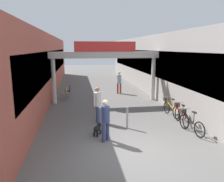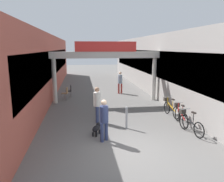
# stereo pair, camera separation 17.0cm
# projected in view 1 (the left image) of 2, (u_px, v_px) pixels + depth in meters

# --- Properties ---
(ground_plane) EXTENTS (80.00, 80.00, 0.00)m
(ground_plane) POSITION_uv_depth(u_px,v_px,m) (131.00, 151.00, 7.75)
(ground_plane) COLOR #605E5B
(storefront_left) EXTENTS (3.00, 26.00, 4.51)m
(storefront_left) POSITION_uv_depth(u_px,v_px,m) (35.00, 65.00, 17.19)
(storefront_left) COLOR #B25142
(storefront_left) RESTS_ON ground_plane
(storefront_right) EXTENTS (3.00, 26.00, 4.51)m
(storefront_right) POSITION_uv_depth(u_px,v_px,m) (158.00, 64.00, 18.75)
(storefront_right) COLOR #9E9993
(storefront_right) RESTS_ON ground_plane
(arcade_sign_gateway) EXTENTS (7.40, 0.47, 3.98)m
(arcade_sign_gateway) POSITION_uv_depth(u_px,v_px,m) (105.00, 60.00, 14.28)
(arcade_sign_gateway) COLOR beige
(arcade_sign_gateway) RESTS_ON ground_plane
(pedestrian_with_dog) EXTENTS (0.48, 0.48, 1.66)m
(pedestrian_with_dog) POSITION_uv_depth(u_px,v_px,m) (105.00, 118.00, 8.38)
(pedestrian_with_dog) COLOR navy
(pedestrian_with_dog) RESTS_ON ground_plane
(pedestrian_companion) EXTENTS (0.39, 0.40, 1.75)m
(pedestrian_companion) POSITION_uv_depth(u_px,v_px,m) (97.00, 102.00, 10.53)
(pedestrian_companion) COLOR navy
(pedestrian_companion) RESTS_ON ground_plane
(pedestrian_carrying_crate) EXTENTS (0.41, 0.41, 1.75)m
(pedestrian_carrying_crate) POSITION_uv_depth(u_px,v_px,m) (119.00, 81.00, 17.25)
(pedestrian_carrying_crate) COLOR #99332D
(pedestrian_carrying_crate) RESTS_ON ground_plane
(dog_on_leash) EXTENTS (0.48, 0.66, 0.47)m
(dog_on_leash) POSITION_uv_depth(u_px,v_px,m) (98.00, 128.00, 9.12)
(dog_on_leash) COLOR black
(dog_on_leash) RESTS_ON ground_plane
(bicycle_black_nearest) EXTENTS (0.46, 1.68, 0.98)m
(bicycle_black_nearest) POSITION_uv_depth(u_px,v_px,m) (190.00, 122.00, 9.39)
(bicycle_black_nearest) COLOR black
(bicycle_black_nearest) RESTS_ON ground_plane
(bicycle_red_second) EXTENTS (0.46, 1.69, 0.98)m
(bicycle_red_second) POSITION_uv_depth(u_px,v_px,m) (181.00, 115.00, 10.48)
(bicycle_red_second) COLOR black
(bicycle_red_second) RESTS_ON ground_plane
(bicycle_orange_third) EXTENTS (0.46, 1.69, 0.98)m
(bicycle_orange_third) POSITION_uv_depth(u_px,v_px,m) (170.00, 108.00, 11.69)
(bicycle_orange_third) COLOR black
(bicycle_orange_third) RESTS_ON ground_plane
(bollard_post_metal) EXTENTS (0.10, 0.10, 1.02)m
(bollard_post_metal) POSITION_uv_depth(u_px,v_px,m) (127.00, 117.00, 9.81)
(bollard_post_metal) COLOR gray
(bollard_post_metal) RESTS_ON ground_plane
(cafe_chair_wood_nearer) EXTENTS (0.47, 0.47, 0.89)m
(cafe_chair_wood_nearer) POSITION_uv_depth(u_px,v_px,m) (65.00, 92.00, 15.15)
(cafe_chair_wood_nearer) COLOR gray
(cafe_chair_wood_nearer) RESTS_ON ground_plane
(cafe_chair_black_farther) EXTENTS (0.44, 0.44, 0.89)m
(cafe_chair_black_farther) POSITION_uv_depth(u_px,v_px,m) (69.00, 90.00, 16.00)
(cafe_chair_black_farther) COLOR gray
(cafe_chair_black_farther) RESTS_ON ground_plane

